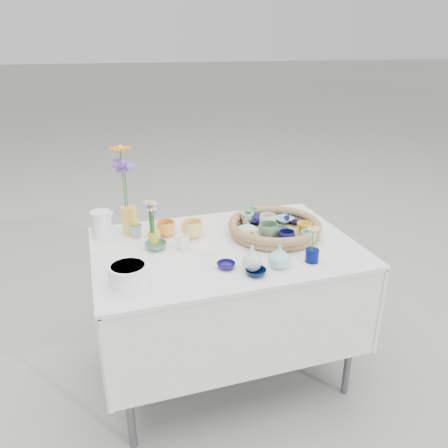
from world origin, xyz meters
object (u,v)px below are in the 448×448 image
object	(u,v)px
display_table	(225,370)
bud_vase_seafoam	(279,256)
wicker_tray	(274,228)
tall_vase_yellow	(130,220)

from	to	relation	value
display_table	bud_vase_seafoam	bearing A→B (deg)	-60.24
bud_vase_seafoam	wicker_tray	bearing A→B (deg)	69.86
bud_vase_seafoam	tall_vase_yellow	world-z (taller)	tall_vase_yellow
tall_vase_yellow	wicker_tray	bearing A→B (deg)	-18.46
tall_vase_yellow	display_table	bearing A→B (deg)	-33.96
wicker_tray	bud_vase_seafoam	world-z (taller)	bud_vase_seafoam
wicker_tray	bud_vase_seafoam	size ratio (longest dim) A/B	4.56
display_table	wicker_tray	xyz separation A→B (m)	(0.28, 0.05, 0.80)
display_table	bud_vase_seafoam	world-z (taller)	bud_vase_seafoam
wicker_tray	bud_vase_seafoam	bearing A→B (deg)	-110.14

